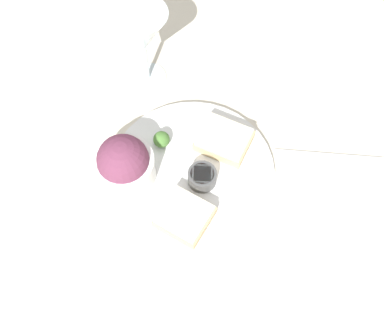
{
  "coord_description": "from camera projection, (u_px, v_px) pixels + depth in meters",
  "views": [
    {
      "loc": [
        -0.16,
        0.34,
        0.75
      ],
      "look_at": [
        0.0,
        0.0,
        0.03
      ],
      "focal_mm": 45.0,
      "sensor_mm": 36.0,
      "label": 1
    }
  ],
  "objects": [
    {
      "name": "ground_plane",
      "position": [
        192.0,
        174.0,
        0.84
      ],
      "size": [
        4.0,
        4.0,
        0.0
      ],
      "primitive_type": "plane",
      "color": "beige"
    },
    {
      "name": "dinner_plate",
      "position": [
        192.0,
        172.0,
        0.83
      ],
      "size": [
        0.28,
        0.28,
        0.01
      ],
      "color": "white",
      "rests_on": "ground_plane"
    },
    {
      "name": "salad_bowl",
      "position": [
        124.0,
        164.0,
        0.79
      ],
      "size": [
        0.1,
        0.1,
        0.09
      ],
      "color": "white",
      "rests_on": "dinner_plate"
    },
    {
      "name": "sauce_ramekin",
      "position": [
        202.0,
        177.0,
        0.8
      ],
      "size": [
        0.05,
        0.05,
        0.03
      ],
      "color": "#4C4C4C",
      "rests_on": "dinner_plate"
    },
    {
      "name": "cheese_toast_near",
      "position": [
        224.0,
        140.0,
        0.84
      ],
      "size": [
        0.09,
        0.07,
        0.03
      ],
      "color": "#D1B27F",
      "rests_on": "dinner_plate"
    },
    {
      "name": "cheese_toast_far",
      "position": [
        185.0,
        216.0,
        0.77
      ],
      "size": [
        0.09,
        0.08,
        0.03
      ],
      "color": "#D1B27F",
      "rests_on": "dinner_plate"
    },
    {
      "name": "wine_glass",
      "position": [
        142.0,
        34.0,
        0.83
      ],
      "size": [
        0.09,
        0.09,
        0.17
      ],
      "color": "silver",
      "rests_on": "ground_plane"
    },
    {
      "name": "garnish",
      "position": [
        161.0,
        139.0,
        0.84
      ],
      "size": [
        0.03,
        0.03,
        0.03
      ],
      "color": "#477533",
      "rests_on": "dinner_plate"
    },
    {
      "name": "fork",
      "position": [
        329.0,
        155.0,
        0.85
      ],
      "size": [
        0.18,
        0.07,
        0.01
      ],
      "color": "silver",
      "rests_on": "ground_plane"
    }
  ]
}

